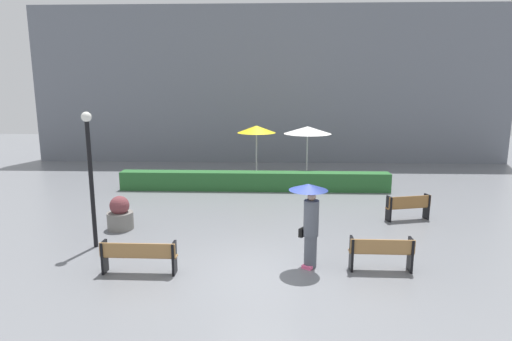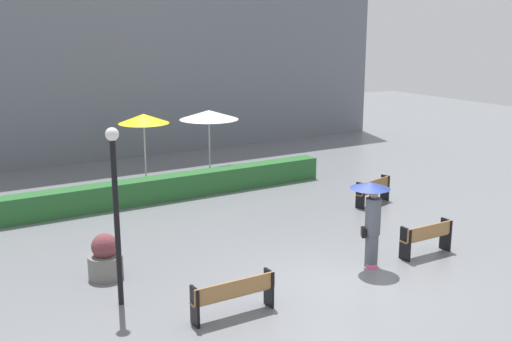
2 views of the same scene
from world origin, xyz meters
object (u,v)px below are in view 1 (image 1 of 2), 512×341
(patio_umbrella_yellow, at_px, (256,129))
(patio_umbrella_white, at_px, (308,130))
(bench_near_right, at_px, (381,251))
(pedestrian_with_umbrella, at_px, (310,214))
(lamp_post, at_px, (90,166))
(bench_far_right, at_px, (408,206))
(bench_near_left, at_px, (139,255))
(planter_pot, at_px, (120,215))

(patio_umbrella_yellow, distance_m, patio_umbrella_white, 2.48)
(bench_near_right, bearing_deg, patio_umbrella_yellow, 108.02)
(pedestrian_with_umbrella, xyz_separation_m, lamp_post, (-5.99, 1.16, 0.97))
(bench_far_right, height_order, patio_umbrella_yellow, patio_umbrella_yellow)
(bench_near_left, height_order, planter_pot, planter_pot)
(bench_near_right, height_order, bench_far_right, bench_far_right)
(bench_far_right, bearing_deg, patio_umbrella_yellow, 129.86)
(planter_pot, xyz_separation_m, patio_umbrella_yellow, (4.09, 7.80, 1.98))
(bench_near_left, relative_size, lamp_post, 0.48)
(bench_near_left, distance_m, patio_umbrella_yellow, 11.54)
(patio_umbrella_white, bearing_deg, pedestrian_with_umbrella, -94.09)
(bench_near_left, distance_m, bench_far_right, 9.14)
(lamp_post, relative_size, patio_umbrella_white, 1.45)
(bench_near_right, distance_m, patio_umbrella_white, 10.47)
(bench_near_left, xyz_separation_m, pedestrian_with_umbrella, (4.19, 0.59, 0.90))
(bench_near_right, height_order, planter_pot, planter_pot)
(pedestrian_with_umbrella, bearing_deg, bench_far_right, 47.10)
(bench_near_right, bearing_deg, pedestrian_with_umbrella, 173.46)
(bench_near_left, height_order, patio_umbrella_yellow, patio_umbrella_yellow)
(lamp_post, height_order, patio_umbrella_yellow, lamp_post)
(bench_near_right, bearing_deg, bench_near_left, -176.25)
(patio_umbrella_yellow, height_order, patio_umbrella_white, patio_umbrella_white)
(bench_near_right, xyz_separation_m, pedestrian_with_umbrella, (-1.77, 0.20, 0.88))
(bench_near_right, distance_m, pedestrian_with_umbrella, 1.98)
(planter_pot, height_order, patio_umbrella_white, patio_umbrella_white)
(pedestrian_with_umbrella, xyz_separation_m, planter_pot, (-5.81, 2.71, -0.92))
(patio_umbrella_white, bearing_deg, planter_pot, -131.74)
(pedestrian_with_umbrella, bearing_deg, bench_near_left, -171.94)
(bench_near_left, xyz_separation_m, patio_umbrella_white, (4.90, 10.62, 1.97))
(planter_pot, bearing_deg, bench_near_left, -63.86)
(planter_pot, distance_m, lamp_post, 2.46)
(bench_near_left, height_order, bench_far_right, bench_far_right)
(bench_near_right, height_order, patio_umbrella_yellow, patio_umbrella_yellow)
(bench_near_right, xyz_separation_m, patio_umbrella_white, (-1.05, 10.23, 1.96))
(bench_near_left, bearing_deg, patio_umbrella_yellow, 77.48)
(bench_far_right, relative_size, patio_umbrella_yellow, 0.59)
(planter_pot, distance_m, patio_umbrella_yellow, 9.03)
(bench_far_right, xyz_separation_m, lamp_post, (-9.70, -2.84, 1.85))
(bench_near_left, relative_size, planter_pot, 1.71)
(bench_far_right, distance_m, patio_umbrella_white, 7.01)
(bench_near_right, relative_size, bench_far_right, 1.00)
(patio_umbrella_white, bearing_deg, bench_far_right, -63.53)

